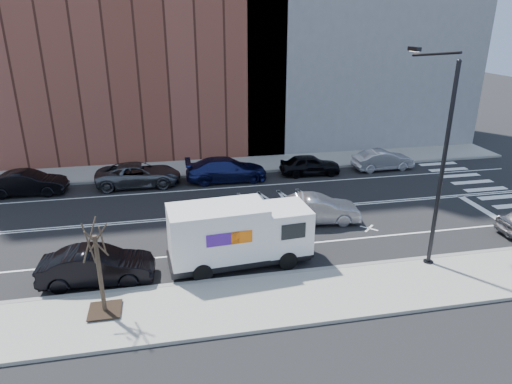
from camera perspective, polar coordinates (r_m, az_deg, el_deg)
name	(u,v)px	position (r m, az deg, el deg)	size (l,w,h in m)	color
ground	(247,213)	(26.27, -1.08, -2.63)	(120.00, 120.00, 0.00)	black
sidewalk_near	(287,298)	(18.69, 3.90, -13.12)	(44.00, 3.60, 0.15)	gray
sidewalk_far	(226,166)	(34.38, -3.73, 3.29)	(44.00, 3.60, 0.15)	gray
curb_near	(276,275)	(20.15, 2.56, -10.29)	(44.00, 0.25, 0.17)	gray
curb_far	(230,173)	(32.69, -3.29, 2.36)	(44.00, 0.25, 0.17)	gray
crosswalk	(493,193)	(32.89, 27.50, -0.11)	(3.00, 14.00, 0.01)	white
road_markings	(247,213)	(26.27, -1.08, -2.62)	(40.00, 8.60, 0.01)	white
bldg_brick	(108,10)	(39.45, -18.03, 20.78)	(26.00, 10.00, 22.00)	brown
streetlight	(438,155)	(20.92, 21.75, 4.36)	(0.44, 4.02, 9.34)	black
street_tree	(101,282)	(18.00, -18.81, -10.62)	(1.20, 1.20, 3.75)	black
fedex_van	(238,234)	(20.40, -2.22, -5.21)	(6.55, 2.67, 2.92)	black
far_parked_b	(28,183)	(32.14, -26.62, 1.02)	(1.61, 4.62, 1.52)	black
far_parked_c	(139,175)	(31.24, -14.46, 2.12)	(2.54, 5.50, 1.53)	#4B4D53
far_parked_d	(226,169)	(31.24, -3.74, 2.84)	(2.24, 5.52, 1.60)	#161C4E
far_parked_e	(310,165)	(32.64, 6.76, 3.40)	(1.71, 4.26, 1.45)	black
far_parked_f	(383,160)	(34.79, 15.57, 3.88)	(1.54, 4.41, 1.45)	#B4B3B8
driving_sedan	(317,209)	(25.03, 7.63, -2.17)	(1.61, 4.61, 1.52)	#99999D
near_parked_rear_a	(97,266)	(20.51, -19.25, -8.75)	(1.63, 4.67, 1.54)	black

